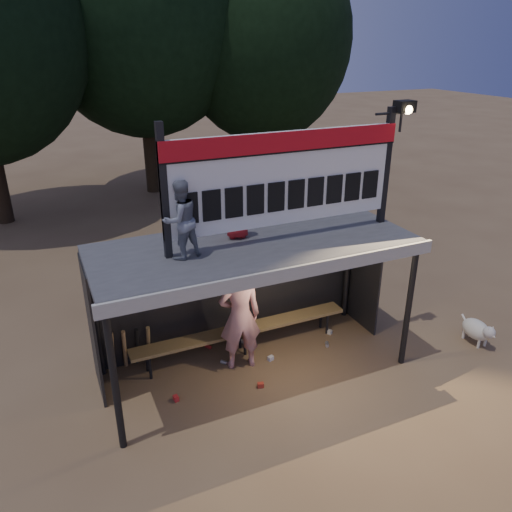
{
  "coord_description": "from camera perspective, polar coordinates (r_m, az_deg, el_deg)",
  "views": [
    {
      "loc": [
        -2.88,
        -6.49,
        5.19
      ],
      "look_at": [
        0.2,
        0.4,
        1.9
      ],
      "focal_mm": 35.0,
      "sensor_mm": 36.0,
      "label": 1
    }
  ],
  "objects": [
    {
      "name": "ground",
      "position": [
        8.79,
        -0.13,
        -12.62
      ],
      "size": [
        80.0,
        80.0,
        0.0
      ],
      "primitive_type": "plane",
      "color": "brown",
      "rests_on": "ground"
    },
    {
      "name": "player",
      "position": [
        8.33,
        -1.86,
        -6.91
      ],
      "size": [
        0.78,
        0.58,
        1.93
      ],
      "primitive_type": "imported",
      "rotation": [
        0.0,
        0.0,
        2.96
      ],
      "color": "silver",
      "rests_on": "ground"
    },
    {
      "name": "child_a",
      "position": [
        7.01,
        -8.62,
        4.1
      ],
      "size": [
        0.65,
        0.57,
        1.13
      ],
      "primitive_type": "imported",
      "rotation": [
        0.0,
        0.0,
        3.44
      ],
      "color": "slate",
      "rests_on": "dugout_shelter"
    },
    {
      "name": "child_b",
      "position": [
        7.71,
        -2.2,
        5.28
      ],
      "size": [
        0.47,
        0.34,
        0.91
      ],
      "primitive_type": "imported",
      "rotation": [
        0.0,
        0.0,
        3.02
      ],
      "color": "#AD1A1E",
      "rests_on": "dugout_shelter"
    },
    {
      "name": "dugout_shelter",
      "position": [
        8.05,
        -0.85,
        -0.99
      ],
      "size": [
        5.1,
        2.08,
        2.32
      ],
      "color": "#3E3E40",
      "rests_on": "ground"
    },
    {
      "name": "scoreboard_assembly",
      "position": [
        7.56,
        3.79,
        9.24
      ],
      "size": [
        4.1,
        0.27,
        1.99
      ],
      "color": "black",
      "rests_on": "dugout_shelter"
    },
    {
      "name": "bench",
      "position": [
        8.96,
        -1.58,
        -8.48
      ],
      "size": [
        4.0,
        0.35,
        0.48
      ],
      "color": "olive",
      "rests_on": "ground"
    },
    {
      "name": "tree_mid",
      "position": [
        18.43,
        -13.27,
        26.04
      ],
      "size": [
        7.22,
        7.22,
        10.36
      ],
      "color": "black",
      "rests_on": "ground"
    },
    {
      "name": "tree_right",
      "position": [
        18.72,
        0.87,
        23.54
      ],
      "size": [
        6.08,
        6.08,
        8.72
      ],
      "color": "black",
      "rests_on": "ground"
    },
    {
      "name": "dog",
      "position": [
        10.12,
        24.01,
        -7.72
      ],
      "size": [
        0.36,
        0.81,
        0.49
      ],
      "color": "beige",
      "rests_on": "ground"
    },
    {
      "name": "bats",
      "position": [
        8.77,
        -14.13,
        -10.11
      ],
      "size": [
        0.68,
        0.35,
        0.84
      ],
      "color": "#9E7749",
      "rests_on": "ground"
    },
    {
      "name": "litter",
      "position": [
        8.97,
        0.09,
        -11.51
      ],
      "size": [
        3.31,
        1.52,
        0.08
      ],
      "color": "#B42F1E",
      "rests_on": "ground"
    }
  ]
}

